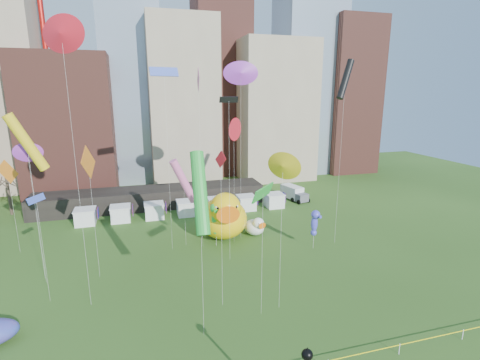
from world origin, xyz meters
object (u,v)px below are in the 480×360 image
object	(u,v)px
box_truck	(294,193)
seahorse_purple	(315,221)
seahorse_green	(216,216)
small_duck	(255,226)
big_duck	(223,216)

from	to	relation	value
box_truck	seahorse_purple	bearing A→B (deg)	-121.91
seahorse_green	box_truck	world-z (taller)	seahorse_green
small_duck	seahorse_purple	size ratio (longest dim) A/B	0.76
small_duck	big_duck	bearing A→B (deg)	160.32
big_duck	seahorse_green	bearing A→B (deg)	-118.06
small_duck	box_truck	distance (m)	18.57
seahorse_purple	box_truck	world-z (taller)	seahorse_purple
seahorse_purple	big_duck	bearing A→B (deg)	131.68
big_duck	seahorse_purple	size ratio (longest dim) A/B	1.82
big_duck	seahorse_green	xyz separation A→B (m)	(-1.47, -2.26, 0.94)
box_truck	seahorse_green	bearing A→B (deg)	-152.42
seahorse_green	seahorse_purple	world-z (taller)	seahorse_green
big_duck	seahorse_purple	xyz separation A→B (m)	(10.17, -6.26, 0.49)
big_duck	seahorse_green	distance (m)	2.85
box_truck	big_duck	bearing A→B (deg)	-154.26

